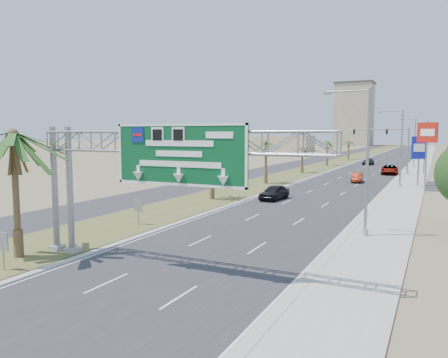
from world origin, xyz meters
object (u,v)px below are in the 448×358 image
at_px(car_left_lane, 274,192).
at_px(pole_sign_red_near, 427,136).
at_px(car_right_lane, 390,170).
at_px(signal_mast, 395,146).
at_px(palm_near, 13,135).
at_px(car_mid_lane, 357,178).
at_px(pole_sign_blue, 419,149).
at_px(pole_sign_red_far, 426,133).
at_px(sign_gantry, 157,153).
at_px(car_far, 368,162).

xyz_separation_m(car_left_lane, pole_sign_red_near, (14.16, 14.29, 5.87)).
bearing_deg(car_right_lane, signal_mast, 55.93).
bearing_deg(car_left_lane, palm_near, -95.31).
height_order(car_mid_lane, pole_sign_blue, pole_sign_blue).
bearing_deg(pole_sign_red_near, palm_near, -115.52).
bearing_deg(signal_mast, car_right_lane, -119.64).
xyz_separation_m(car_left_lane, pole_sign_red_far, (13.36, 39.29, 6.29)).
bearing_deg(sign_gantry, palm_near, -166.68).
distance_m(car_mid_lane, pole_sign_red_near, 12.69).
distance_m(car_right_lane, pole_sign_red_near, 23.05).
distance_m(car_far, pole_sign_red_near, 45.38).
bearing_deg(car_right_lane, car_mid_lane, -105.80).
xyz_separation_m(sign_gantry, pole_sign_blue, (10.57, 44.93, -1.15)).
height_order(car_left_lane, car_right_lane, car_right_lane).
xyz_separation_m(signal_mast, car_far, (-7.16, 20.53, -4.18)).
distance_m(sign_gantry, car_right_lane, 61.31).
height_order(sign_gantry, palm_near, palm_near).
bearing_deg(car_mid_lane, pole_sign_red_far, 61.12).
distance_m(pole_sign_red_near, pole_sign_blue, 5.91).
bearing_deg(car_mid_lane, car_far, 90.66).
height_order(car_far, pole_sign_blue, pole_sign_blue).
relative_size(car_far, pole_sign_blue, 0.68).
distance_m(car_mid_lane, car_far, 36.74).
xyz_separation_m(sign_gantry, pole_sign_red_near, (11.58, 39.37, 0.60)).
height_order(pole_sign_red_near, pole_sign_blue, pole_sign_red_near).
height_order(car_right_lane, car_far, car_right_lane).
distance_m(palm_near, pole_sign_red_near, 45.76).
bearing_deg(pole_sign_blue, signal_mast, 104.22).
bearing_deg(car_right_lane, pole_sign_red_far, 29.61).
bearing_deg(sign_gantry, pole_sign_red_near, 73.61).
relative_size(palm_near, car_right_lane, 1.43).
relative_size(car_right_lane, car_far, 1.26).
height_order(car_far, pole_sign_red_near, pole_sign_red_near).
xyz_separation_m(sign_gantry, signal_mast, (6.23, 62.05, -1.21)).
xyz_separation_m(car_left_lane, car_right_lane, (8.13, 35.76, 0.03)).
distance_m(palm_near, car_right_lane, 64.52).
distance_m(signal_mast, pole_sign_red_far, 5.56).
bearing_deg(car_far, pole_sign_red_far, -51.52).
relative_size(car_left_lane, car_right_lane, 0.79).
relative_size(signal_mast, pole_sign_red_far, 1.15).
bearing_deg(sign_gantry, signal_mast, 84.26).
xyz_separation_m(palm_near, car_mid_lane, (10.70, 47.93, -6.25)).
bearing_deg(pole_sign_red_far, pole_sign_red_near, -88.16).
bearing_deg(car_right_lane, pole_sign_blue, -76.89).
bearing_deg(car_far, car_right_lane, -67.67).
relative_size(palm_near, car_mid_lane, 2.02).
bearing_deg(car_left_lane, pole_sign_blue, 62.79).
bearing_deg(pole_sign_red_near, pole_sign_blue, 100.25).
bearing_deg(car_left_lane, pole_sign_red_far, 77.55).
xyz_separation_m(car_left_lane, car_far, (1.65, 57.51, -0.11)).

